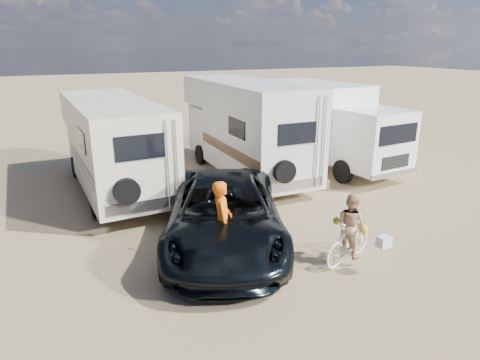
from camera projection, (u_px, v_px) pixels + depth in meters
name	position (u px, v px, depth m)	size (l,w,h in m)	color
ground	(361.00, 244.00, 10.77)	(140.00, 140.00, 0.00)	tan
rv_main	(245.00, 129.00, 15.98)	(2.39, 7.36, 3.57)	silver
rv_left	(113.00, 147.00, 14.29)	(2.38, 7.38, 3.12)	white
box_truck	(329.00, 126.00, 17.29)	(2.39, 6.97, 3.34)	white
dark_suv	(225.00, 213.00, 10.56)	(2.79, 6.06, 1.68)	black
bike_man	(223.00, 246.00, 9.64)	(0.61, 1.76, 0.93)	red
bike_woman	(349.00, 241.00, 9.79)	(0.48, 1.70, 1.02)	beige
rider_man	(222.00, 228.00, 9.50)	(0.67, 0.44, 1.85)	orange
rider_woman	(350.00, 232.00, 9.72)	(0.73, 0.57, 1.50)	tan
bike_parked	(392.00, 158.00, 17.15)	(0.60, 1.73, 0.91)	#262825
cooler	(239.00, 196.00, 13.56)	(0.55, 0.40, 0.44)	navy
crate	(322.00, 184.00, 14.89)	(0.43, 0.43, 0.34)	#98874E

